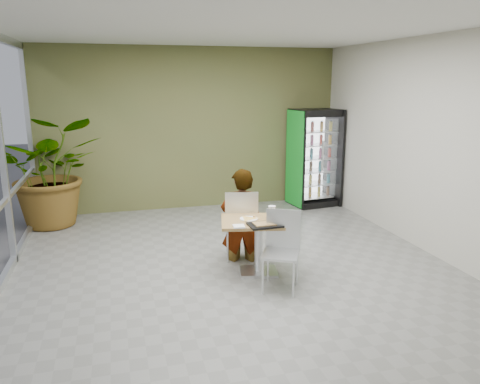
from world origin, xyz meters
name	(u,v)px	position (x,y,z in m)	size (l,w,h in m)	color
ground	(236,271)	(0.00, 0.00, 0.00)	(7.00, 7.00, 0.00)	slate
room_envelope	(236,156)	(0.00, 0.00, 1.60)	(6.00, 7.00, 3.20)	beige
dining_table	(259,235)	(0.28, -0.13, 0.54)	(1.12, 0.89, 0.75)	#9E7644
chair_far	(241,220)	(0.17, 0.38, 0.61)	(0.55, 0.55, 1.04)	silver
chair_near	(282,243)	(0.43, -0.59, 0.58)	(0.59, 0.59, 0.98)	silver
seated_woman	(242,225)	(0.19, 0.44, 0.52)	(0.61, 0.39, 1.65)	black
pizza_plate	(249,218)	(0.16, -0.05, 0.77)	(0.33, 0.27, 0.03)	white
soda_cup	(272,212)	(0.46, -0.10, 0.83)	(0.10, 0.10, 0.17)	white
napkin_stack	(239,226)	(-0.06, -0.35, 0.76)	(0.15, 0.15, 0.02)	white
cafeteria_tray	(265,225)	(0.27, -0.39, 0.76)	(0.41, 0.30, 0.02)	black
beverage_fridge	(315,158)	(2.47, 3.03, 0.99)	(1.00, 0.81, 1.98)	black
potted_plant	(52,171)	(-2.60, 2.93, 0.98)	(1.77, 1.53, 1.96)	#346227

